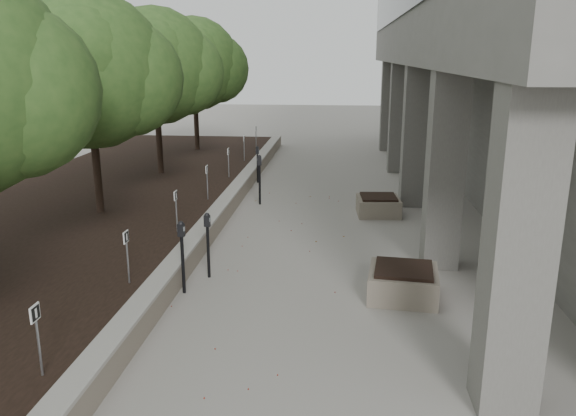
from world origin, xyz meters
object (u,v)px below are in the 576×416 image
at_px(crabapple_tree_4, 156,91).
at_px(parking_meter_4, 260,180).
at_px(parking_meter_2, 183,257).
at_px(crabapple_tree_3, 91,104).
at_px(planter_back, 378,205).
at_px(crabapple_tree_5, 195,84).
at_px(parking_meter_3, 208,245).
at_px(planter_front, 403,282).
at_px(parking_meter_5, 258,165).

relative_size(crabapple_tree_4, parking_meter_4, 3.67).
bearing_deg(parking_meter_2, parking_meter_4, 96.66).
height_order(crabapple_tree_3, parking_meter_2, crabapple_tree_3).
distance_m(crabapple_tree_3, parking_meter_4, 5.15).
height_order(crabapple_tree_3, crabapple_tree_4, same).
relative_size(crabapple_tree_4, planter_back, 4.78).
height_order(crabapple_tree_5, parking_meter_2, crabapple_tree_5).
distance_m(parking_meter_2, parking_meter_4, 6.57).
height_order(crabapple_tree_4, parking_meter_4, crabapple_tree_4).
bearing_deg(parking_meter_3, planter_back, 60.90).
distance_m(crabapple_tree_4, parking_meter_3, 9.21).
bearing_deg(parking_meter_3, crabapple_tree_4, 120.53).
bearing_deg(parking_meter_2, crabapple_tree_4, 120.92).
height_order(crabapple_tree_3, planter_front, crabapple_tree_3).
bearing_deg(parking_meter_5, parking_meter_4, -84.10).
xyz_separation_m(crabapple_tree_3, parking_meter_5, (3.25, 5.52, -2.48)).
bearing_deg(planter_back, parking_meter_3, -126.05).
xyz_separation_m(crabapple_tree_4, planter_back, (7.16, -3.17, -2.85)).
height_order(parking_meter_4, planter_front, parking_meter_4).
bearing_deg(planter_back, planter_front, -88.66).
bearing_deg(parking_meter_2, crabapple_tree_3, 140.52).
xyz_separation_m(crabapple_tree_4, parking_meter_5, (3.25, 0.52, -2.48)).
bearing_deg(planter_back, crabapple_tree_5, 131.24).
xyz_separation_m(crabapple_tree_4, planter_front, (7.29, -8.73, -2.83)).
distance_m(crabapple_tree_4, parking_meter_2, 9.82).
relative_size(crabapple_tree_5, parking_meter_5, 4.27).
height_order(crabapple_tree_5, parking_meter_5, crabapple_tree_5).
bearing_deg(crabapple_tree_3, crabapple_tree_5, 90.00).
relative_size(parking_meter_3, parking_meter_5, 1.05).
distance_m(crabapple_tree_5, parking_meter_4, 8.62).
relative_size(crabapple_tree_4, parking_meter_2, 3.90).
relative_size(parking_meter_4, parking_meter_5, 1.16).
relative_size(parking_meter_3, planter_back, 1.17).
bearing_deg(parking_meter_5, crabapple_tree_5, 122.19).
relative_size(crabapple_tree_5, parking_meter_3, 4.08).
bearing_deg(planter_back, crabapple_tree_3, -165.68).
bearing_deg(planter_back, parking_meter_5, 136.68).
bearing_deg(parking_meter_4, planter_front, -67.99).
bearing_deg(parking_meter_2, parking_meter_5, 100.95).
bearing_deg(planter_back, parking_meter_4, 167.10).
bearing_deg(parking_meter_5, crabapple_tree_4, -174.69).
bearing_deg(planter_front, crabapple_tree_4, 129.88).
distance_m(crabapple_tree_4, planter_back, 8.34).
bearing_deg(planter_front, crabapple_tree_5, 117.98).
height_order(parking_meter_2, planter_back, parking_meter_2).
bearing_deg(crabapple_tree_4, parking_meter_2, -69.93).
relative_size(crabapple_tree_3, parking_meter_5, 4.27).
height_order(crabapple_tree_4, parking_meter_5, crabapple_tree_4).
relative_size(crabapple_tree_4, planter_front, 4.44).
bearing_deg(parking_meter_5, parking_meter_3, -91.78).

